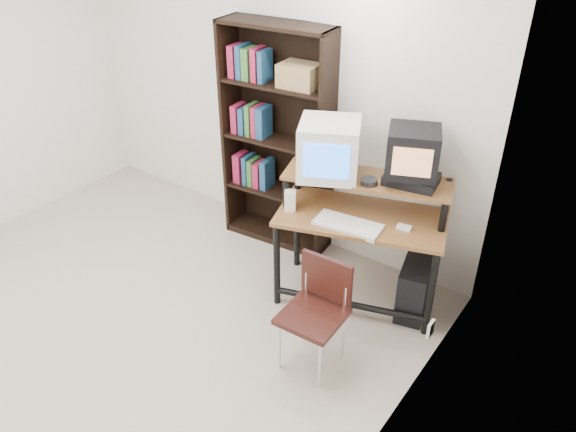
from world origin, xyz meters
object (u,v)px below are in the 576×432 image
Objects in this scene: crt_tv at (413,152)px; crt_monitor at (329,149)px; school_chair at (318,304)px; bookshelf at (279,137)px; pc_tower at (415,286)px; computer_desk at (362,220)px.

crt_monitor is at bearing 177.91° from crt_tv.
crt_monitor is 0.74× the size of school_chair.
bookshelf is at bearing 150.49° from crt_tv.
bookshelf reaches higher than crt_monitor.
school_chair is 0.40× the size of bookshelf.
crt_tv is 0.24× the size of bookshelf.
crt_monitor is 1.26× the size of pc_tower.
crt_monitor is at bearing 161.58° from computer_desk.
pc_tower is at bearing -53.23° from crt_tv.
school_chair is at bearing -88.09° from crt_monitor.
pc_tower is (0.73, 0.10, -0.96)m from crt_monitor.
bookshelf reaches higher than crt_tv.
crt_tv is 1.27m from bookshelf.
crt_monitor is 0.80m from bookshelf.
school_chair is (0.11, -0.75, -0.22)m from computer_desk.
computer_desk is at bearing -161.68° from crt_tv.
crt_monitor is 0.58m from crt_tv.
pc_tower is 0.94m from school_chair.
school_chair is at bearing -50.03° from bookshelf.
pc_tower is at bearing -5.15° from computer_desk.
school_chair is 1.64m from bookshelf.
computer_desk is 1.10m from bookshelf.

